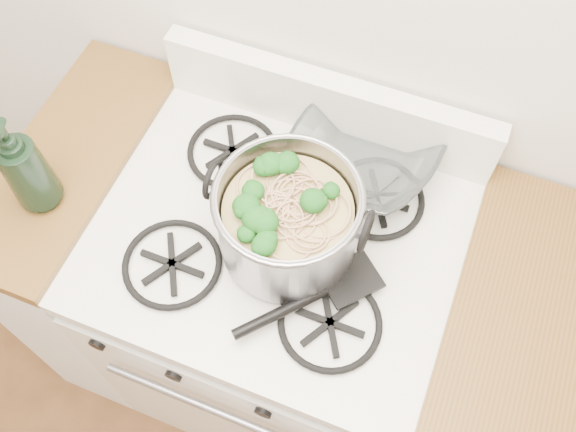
% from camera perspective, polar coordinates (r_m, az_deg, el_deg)
% --- Properties ---
extents(gas_range, '(0.76, 0.66, 0.92)m').
position_cam_1_polar(gas_range, '(1.77, -0.76, -8.69)').
color(gas_range, white).
rests_on(gas_range, ground).
extents(counter_left, '(0.25, 0.65, 0.92)m').
position_cam_1_polar(counter_left, '(1.89, -15.10, -2.74)').
color(counter_left, silver).
rests_on(counter_left, ground).
extents(stock_pot, '(0.31, 0.28, 0.19)m').
position_cam_1_polar(stock_pot, '(1.23, -0.00, -0.46)').
color(stock_pot, gray).
rests_on(stock_pot, gas_range).
extents(spatula, '(0.42, 0.42, 0.02)m').
position_cam_1_polar(spatula, '(1.27, 5.61, -5.49)').
color(spatula, black).
rests_on(spatula, gas_range).
extents(glass_bowl, '(0.15, 0.15, 0.03)m').
position_cam_1_polar(glass_bowl, '(1.41, 6.76, 5.19)').
color(glass_bowl, white).
rests_on(glass_bowl, gas_range).
extents(bottle, '(0.12, 0.12, 0.25)m').
position_cam_1_polar(bottle, '(1.36, -22.50, 4.20)').
color(bottle, black).
rests_on(bottle, counter_left).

